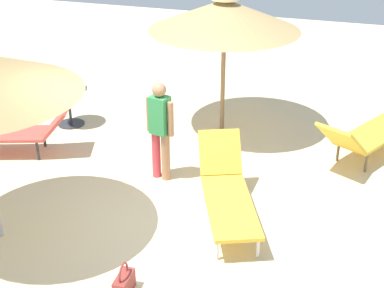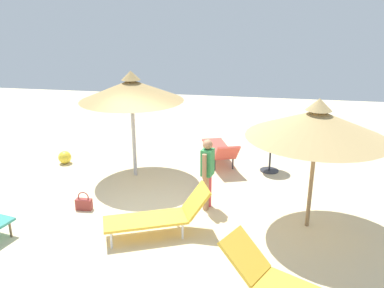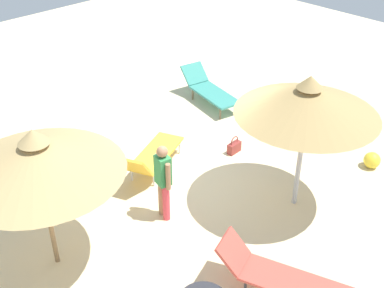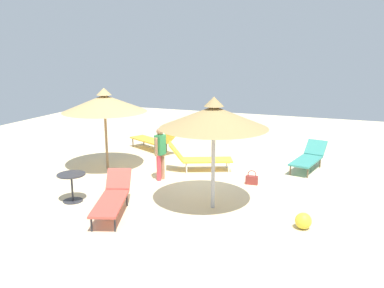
# 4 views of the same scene
# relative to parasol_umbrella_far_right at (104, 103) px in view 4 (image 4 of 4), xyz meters

# --- Properties ---
(ground) EXTENTS (24.00, 24.00, 0.10)m
(ground) POSITION_rel_parasol_umbrella_far_right_xyz_m (-3.18, -0.15, -2.13)
(ground) COLOR beige
(parasol_umbrella_far_right) EXTENTS (2.57, 2.57, 2.54)m
(parasol_umbrella_far_right) POSITION_rel_parasol_umbrella_far_right_xyz_m (0.00, 0.00, 0.00)
(parasol_umbrella_far_right) COLOR olive
(parasol_umbrella_far_right) RESTS_ON ground
(parasol_umbrella_front) EXTENTS (2.51, 2.51, 2.66)m
(parasol_umbrella_front) POSITION_rel_parasol_umbrella_far_right_xyz_m (-4.09, 1.82, 0.12)
(parasol_umbrella_front) COLOR #B2B2B7
(parasol_umbrella_front) RESTS_ON ground
(lounge_chair_near_right) EXTENTS (2.31, 1.59, 0.90)m
(lounge_chair_near_right) POSITION_rel_parasol_umbrella_far_right_xyz_m (-0.41, -2.52, -1.64)
(lounge_chair_near_right) COLOR gold
(lounge_chair_near_right) RESTS_ON ground
(lounge_chair_far_left) EXTENTS (1.02, 2.04, 0.77)m
(lounge_chair_far_left) POSITION_rel_parasol_umbrella_far_right_xyz_m (-5.91, -2.23, -1.69)
(lounge_chair_far_left) COLOR teal
(lounge_chair_far_left) RESTS_ON ground
(lounge_chair_center) EXTENTS (2.03, 1.33, 0.90)m
(lounge_chair_center) POSITION_rel_parasol_umbrella_far_right_xyz_m (-2.74, -0.83, -1.66)
(lounge_chair_center) COLOR gold
(lounge_chair_center) RESTS_ON ground
(lounge_chair_edge) EXTENTS (1.25, 2.13, 0.81)m
(lounge_chair_edge) POSITION_rel_parasol_umbrella_far_right_xyz_m (-2.06, 3.01, -1.67)
(lounge_chair_edge) COLOR #CC4C3F
(lounge_chair_edge) RESTS_ON ground
(person_standing_near_left) EXTENTS (0.27, 0.45, 1.53)m
(person_standing_near_left) POSITION_rel_parasol_umbrella_far_right_xyz_m (-2.04, 0.39, -1.22)
(person_standing_near_left) COLOR #A57554
(person_standing_near_left) RESTS_ON ground
(handbag) EXTENTS (0.34, 0.16, 0.41)m
(handbag) POSITION_rel_parasol_umbrella_far_right_xyz_m (-4.58, -0.16, -1.94)
(handbag) COLOR maroon
(handbag) RESTS_ON ground
(side_table_round) EXTENTS (0.70, 0.70, 0.71)m
(side_table_round) POSITION_rel_parasol_umbrella_far_right_xyz_m (-0.72, 2.70, -1.59)
(side_table_round) COLOR #2D2D33
(side_table_round) RESTS_ON ground
(beach_ball) EXTENTS (0.35, 0.35, 0.35)m
(beach_ball) POSITION_rel_parasol_umbrella_far_right_xyz_m (-6.24, 2.25, -1.90)
(beach_ball) COLOR yellow
(beach_ball) RESTS_ON ground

